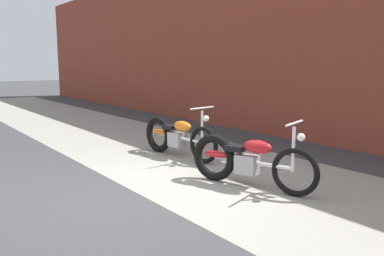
# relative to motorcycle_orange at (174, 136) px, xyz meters

# --- Properties ---
(ground_plane) EXTENTS (80.00, 80.00, 0.00)m
(ground_plane) POSITION_rel_motorcycle_orange_xyz_m (1.70, -1.71, -0.40)
(ground_plane) COLOR #38383A
(sidewalk_slab) EXTENTS (36.00, 3.50, 0.01)m
(sidewalk_slab) POSITION_rel_motorcycle_orange_xyz_m (1.70, 0.04, -0.40)
(sidewalk_slab) COLOR gray
(sidewalk_slab) RESTS_ON ground
(brick_building_wall) EXTENTS (36.00, 0.50, 4.90)m
(brick_building_wall) POSITION_rel_motorcycle_orange_xyz_m (1.70, 3.49, 2.05)
(brick_building_wall) COLOR brown
(brick_building_wall) RESTS_ON ground
(motorcycle_orange) EXTENTS (2.00, 0.58, 1.03)m
(motorcycle_orange) POSITION_rel_motorcycle_orange_xyz_m (0.00, 0.00, 0.00)
(motorcycle_orange) COLOR black
(motorcycle_orange) RESTS_ON ground
(motorcycle_red) EXTENTS (1.94, 0.84, 1.03)m
(motorcycle_red) POSITION_rel_motorcycle_orange_xyz_m (2.22, -0.30, 0.00)
(motorcycle_red) COLOR black
(motorcycle_red) RESTS_ON ground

